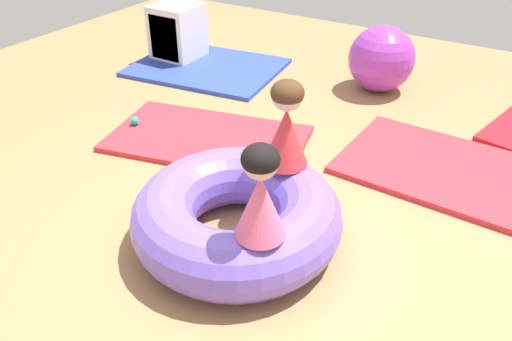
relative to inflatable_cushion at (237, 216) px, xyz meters
name	(u,v)px	position (x,y,z in m)	size (l,w,h in m)	color
ground_plane	(257,231)	(0.05, 0.13, -0.18)	(8.00, 8.00, 0.00)	#9E7549
gym_mat_far_left	(207,67)	(-1.69, 2.01, -0.16)	(1.40, 1.06, 0.04)	#2D47B7
gym_mat_center_rear	(208,138)	(-0.82, 0.84, -0.16)	(1.44, 0.83, 0.04)	red
gym_mat_far_right	(467,176)	(0.96, 1.34, -0.16)	(1.65, 0.93, 0.04)	red
inflatable_cushion	(237,216)	(0.00, 0.00, 0.00)	(1.16, 1.16, 0.35)	#7056D1
child_in_pink	(260,193)	(0.30, -0.24, 0.41)	(0.34, 0.34, 0.48)	#E5608E
child_in_red	(286,124)	(0.09, 0.37, 0.42)	(0.37, 0.37, 0.51)	red
play_ball_teal	(135,121)	(-1.41, 0.69, -0.10)	(0.07, 0.07, 0.07)	teal
play_ball_blue	(206,47)	(-1.93, 2.34, -0.09)	(0.08, 0.08, 0.08)	blue
play_ball_orange	(187,52)	(-2.03, 2.13, -0.10)	(0.07, 0.07, 0.07)	orange
play_ball_pink	(179,56)	(-2.02, 2.00, -0.10)	(0.08, 0.08, 0.08)	pink
exercise_ball_large	(381,59)	(-0.07, 2.43, 0.11)	(0.58, 0.58, 0.58)	purple
storage_cube	(176,33)	(-2.09, 2.06, 0.10)	(0.44, 0.44, 0.56)	silver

